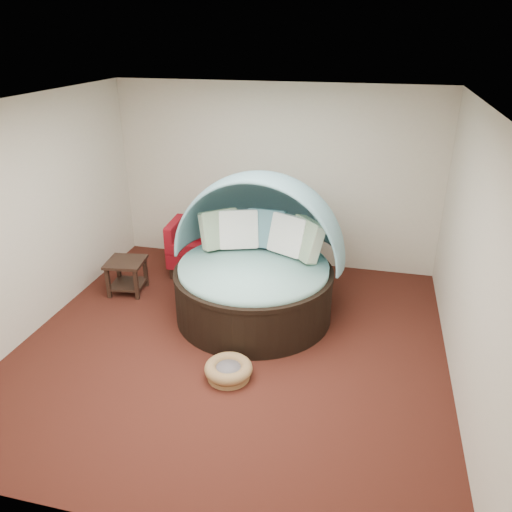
% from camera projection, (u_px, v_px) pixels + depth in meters
% --- Properties ---
extents(floor, '(5.00, 5.00, 0.00)m').
position_uv_depth(floor, '(232.00, 345.00, 6.02)').
color(floor, '#451C13').
rests_on(floor, ground).
extents(wall_back, '(5.00, 0.00, 5.00)m').
position_uv_depth(wall_back, '(275.00, 177.00, 7.65)').
color(wall_back, beige).
rests_on(wall_back, floor).
extents(wall_front, '(5.00, 0.00, 5.00)m').
position_uv_depth(wall_front, '(121.00, 381.00, 3.23)').
color(wall_front, beige).
rests_on(wall_front, floor).
extents(wall_left, '(0.00, 5.00, 5.00)m').
position_uv_depth(wall_left, '(29.00, 219.00, 5.97)').
color(wall_left, beige).
rests_on(wall_left, floor).
extents(wall_right, '(0.00, 5.00, 5.00)m').
position_uv_depth(wall_right, '(473.00, 260.00, 4.91)').
color(wall_right, beige).
rests_on(wall_right, floor).
extents(ceiling, '(5.00, 5.00, 0.00)m').
position_uv_depth(ceiling, '(226.00, 105.00, 4.86)').
color(ceiling, white).
rests_on(ceiling, wall_back).
extents(canopy_daybed, '(2.29, 2.17, 1.88)m').
position_uv_depth(canopy_daybed, '(257.00, 252.00, 6.40)').
color(canopy_daybed, black).
rests_on(canopy_daybed, floor).
extents(pet_basket, '(0.63, 0.63, 0.18)m').
position_uv_depth(pet_basket, '(229.00, 370.00, 5.42)').
color(pet_basket, '#976F45').
rests_on(pet_basket, floor).
extents(red_armchair, '(0.76, 0.76, 0.83)m').
position_uv_depth(red_armchair, '(191.00, 249.00, 7.69)').
color(red_armchair, black).
rests_on(red_armchair, floor).
extents(side_table, '(0.57, 0.57, 0.49)m').
position_uv_depth(side_table, '(127.00, 272.00, 7.11)').
color(side_table, black).
rests_on(side_table, floor).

